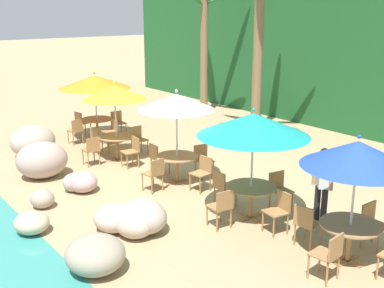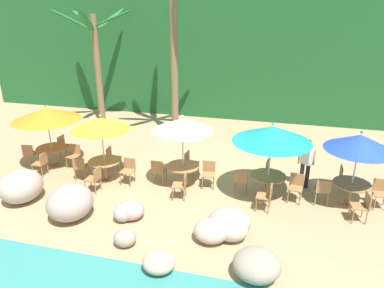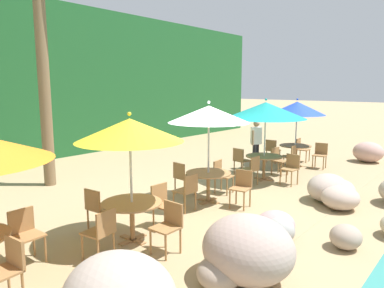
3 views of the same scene
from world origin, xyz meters
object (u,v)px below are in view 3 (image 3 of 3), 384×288
umbrella_yellow (130,130)px  chair_blue_left (290,156)px  chair_yellow_seaward (163,202)px  dining_table_white (208,177)px  chair_yellow_right (169,224)px  chair_teal_inland (240,159)px  chair_blue_seaward (301,148)px  chair_white_left (188,190)px  dining_table_teal (264,160)px  umbrella_blue (297,108)px  waiter_in_white (256,140)px  chair_blue_inland (272,149)px  chair_teal_left (252,168)px  chair_white_seaward (221,174)px  chair_orange_seaward (25,232)px  dining_table_blue (295,149)px  chair_blue_right (320,154)px  umbrella_white (209,114)px  umbrella_teal (266,110)px  chair_yellow_inland (97,206)px  chair_white_right (242,186)px  chair_orange_right (7,267)px  chair_teal_right (291,167)px  chair_yellow_left (102,231)px  chair_teal_seaward (278,159)px  palm_tree_second (39,8)px

umbrella_yellow → chair_blue_left: umbrella_yellow is taller
chair_yellow_seaward → dining_table_white: chair_yellow_seaward is taller
chair_yellow_right → chair_teal_inland: same height
chair_teal_inland → chair_blue_seaward: (3.25, -0.63, 0.00)m
chair_white_left → dining_table_teal: bearing=0.4°
umbrella_blue → waiter_in_white: umbrella_blue is taller
chair_blue_inland → umbrella_yellow: bearing=-171.4°
chair_blue_seaward → chair_teal_left: bearing=-175.9°
chair_yellow_right → chair_white_seaward: 3.71m
chair_orange_seaward → dining_table_blue: size_ratio=0.79×
chair_yellow_seaward → chair_blue_right: 7.29m
umbrella_white → dining_table_blue: (5.23, 0.06, -1.55)m
chair_blue_seaward → chair_orange_seaward: bearing=178.7°
chair_yellow_right → chair_yellow_seaward: bearing=49.0°
chair_orange_seaward → umbrella_teal: bearing=-3.6°
umbrella_teal → chair_blue_seaward: (3.29, 0.22, -1.59)m
chair_yellow_inland → dining_table_white: 2.92m
waiter_in_white → chair_blue_seaward: bearing=-18.3°
waiter_in_white → chair_blue_inland: bearing=0.0°
chair_blue_inland → chair_white_seaward: bearing=-170.6°
chair_white_seaward → chair_blue_right: (4.58, -0.97, 0.00)m
chair_white_right → umbrella_blue: size_ratio=0.36×
chair_orange_right → chair_white_seaward: size_ratio=1.00×
chair_yellow_right → chair_teal_left: bearing=12.8°
umbrella_white → chair_blue_right: 5.71m
chair_teal_right → dining_table_white: bearing=162.6°
chair_yellow_seaward → chair_teal_left: bearing=2.2°
chair_blue_left → dining_table_blue: bearing=12.7°
umbrella_white → chair_white_right: umbrella_white is taller
umbrella_yellow → chair_blue_seaward: size_ratio=2.74×
chair_yellow_left → umbrella_white: bearing=7.8°
chair_white_right → chair_teal_inland: same height
chair_teal_seaward → chair_teal_left: (-1.71, -0.05, 0.00)m
chair_orange_seaward → chair_yellow_inland: (1.48, 0.13, 0.00)m
chair_white_left → umbrella_teal: bearing=0.4°
chair_yellow_left → umbrella_white: 3.93m
chair_teal_left → palm_tree_second: size_ratio=0.12×
chair_blue_inland → umbrella_blue: bearing=-84.5°
palm_tree_second → chair_white_left: bearing=-80.0°
chair_teal_left → chair_white_right: bearing=-157.0°
chair_yellow_right → dining_table_teal: chair_yellow_right is taller
umbrella_yellow → chair_teal_inland: size_ratio=2.74×
palm_tree_second → chair_yellow_left: bearing=-110.8°
dining_table_white → chair_orange_seaward: bearing=174.4°
chair_yellow_inland → chair_white_left: size_ratio=1.00×
chair_yellow_left → chair_teal_inland: bearing=11.7°
chair_yellow_right → chair_orange_seaward: bearing=137.7°
umbrella_yellow → chair_white_seaward: size_ratio=2.74×
umbrella_teal → chair_blue_right: size_ratio=2.83×
chair_orange_seaward → chair_teal_seaward: (7.98, -0.48, 0.00)m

